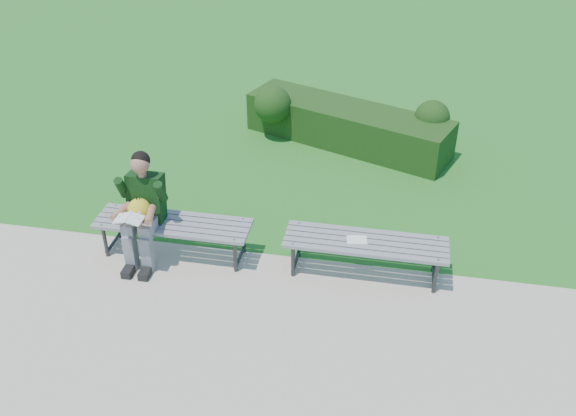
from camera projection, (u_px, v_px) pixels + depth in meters
name	position (u px, v px, depth m)	size (l,w,h in m)	color
ground	(271.00, 256.00, 7.59)	(80.00, 80.00, 0.00)	#21671E
walkway	(233.00, 364.00, 6.14)	(30.00, 3.50, 0.02)	beige
hedge	(346.00, 123.00, 9.85)	(3.29, 1.91, 0.86)	#143E10
bench_left	(173.00, 226.00, 7.38)	(1.80, 0.50, 0.46)	slate
bench_right	(366.00, 245.00, 7.07)	(1.80, 0.50, 0.46)	slate
seated_boy	(142.00, 206.00, 7.18)	(0.56, 0.76, 1.31)	gray
paper_sheet	(357.00, 240.00, 7.05)	(0.24, 0.19, 0.01)	white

